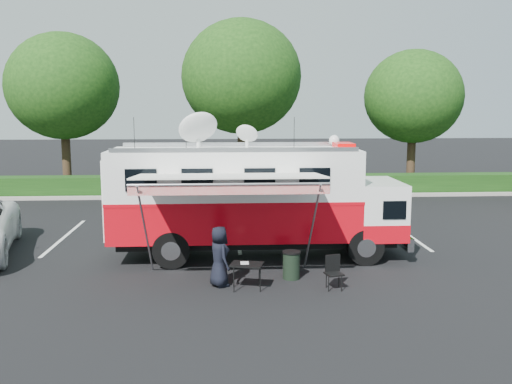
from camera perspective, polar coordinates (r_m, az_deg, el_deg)
ground_plane at (r=17.28m, az=0.10°, el=-6.49°), size 120.00×120.00×0.00m
back_border at (r=29.63m, az=0.80°, el=9.63°), size 60.00×6.14×8.87m
stall_lines at (r=20.17m, az=-1.84°, el=-4.26°), size 24.12×5.50×0.01m
command_truck at (r=16.90m, az=-0.16°, el=-0.64°), size 8.69×2.39×4.17m
awning at (r=14.28m, az=-2.71°, el=1.26°), size 4.74×2.46×2.87m
person at (r=14.64m, az=-3.67°, el=-9.35°), size 0.75×0.88×1.53m
folding_table at (r=14.16m, az=-0.94°, el=-7.34°), size 0.90×0.73×0.67m
folding_chair at (r=14.41m, az=7.74°, el=-7.65°), size 0.49×0.51×0.84m
trash_bin at (r=15.12m, az=3.56°, el=-7.28°), size 0.49×0.49×0.74m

